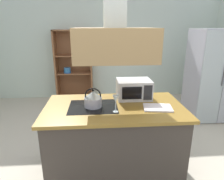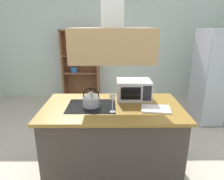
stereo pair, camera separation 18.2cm
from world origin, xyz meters
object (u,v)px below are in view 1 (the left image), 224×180
Objects in this scene: dish_cabinet at (74,70)px; microwave at (134,89)px; refrigerator at (213,75)px; wine_glass_on_counter at (115,100)px; cutting_board at (158,108)px; kettle at (93,99)px.

microwave is (1.09, -2.52, 0.24)m from dish_cabinet.
wine_glass_on_counter is at bearing -142.40° from refrigerator.
kettle is at bearing 171.96° from cutting_board.
dish_cabinet is 3.86× the size of microwave.
refrigerator is 5.34× the size of cutting_board.
refrigerator reaches higher than microwave.
refrigerator is 2.82m from kettle.
refrigerator is at bearing 37.60° from wine_glass_on_counter.
refrigerator is 8.81× the size of wine_glass_on_counter.
dish_cabinet is 5.23× the size of cutting_board.
wine_glass_on_counter reaches higher than cutting_board.
wine_glass_on_counter is (-0.30, -0.46, 0.02)m from microwave.
cutting_board is at bearing -65.66° from dish_cabinet.
refrigerator is 2.20m from microwave.
microwave is at bearing -66.64° from dish_cabinet.
refrigerator is 3.94× the size of microwave.
refrigerator reaches higher than kettle.
refrigerator is 2.71m from wine_glass_on_counter.
microwave reaches higher than kettle.
microwave is at bearing 56.93° from wine_glass_on_counter.
refrigerator reaches higher than wine_glass_on_counter.
wine_glass_on_counter is at bearing -172.54° from cutting_board.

